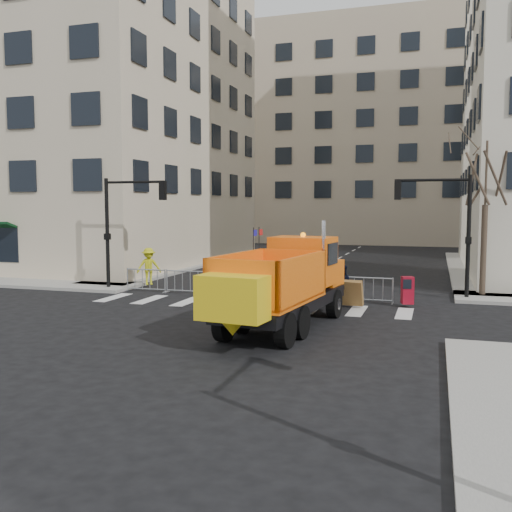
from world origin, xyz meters
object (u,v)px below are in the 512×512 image
(plow_truck, at_px, (282,282))
(cop_a, at_px, (304,283))
(cop_c, at_px, (295,283))
(worker, at_px, (149,266))
(newspaper_box, at_px, (407,290))
(cop_b, at_px, (342,284))

(plow_truck, relative_size, cop_a, 4.79)
(cop_a, distance_m, cop_c, 0.45)
(worker, height_order, newspaper_box, worker)
(cop_c, bearing_deg, cop_a, 97.56)
(plow_truck, height_order, cop_c, plow_truck)
(cop_b, height_order, newspaper_box, cop_b)
(worker, xyz_separation_m, newspaper_box, (12.61, -1.89, -0.37))
(cop_a, relative_size, cop_c, 1.02)
(cop_a, xyz_separation_m, worker, (-8.66, 3.15, 0.09))
(plow_truck, xyz_separation_m, newspaper_box, (3.74, 5.52, -0.89))
(cop_c, relative_size, newspaper_box, 1.76)
(cop_a, bearing_deg, plow_truck, 59.59)
(cop_a, distance_m, worker, 9.22)
(cop_a, relative_size, worker, 1.07)
(plow_truck, bearing_deg, newspaper_box, -27.45)
(cop_a, relative_size, cop_b, 1.20)
(cop_a, height_order, cop_c, cop_a)
(cop_c, distance_m, worker, 8.77)
(cop_b, xyz_separation_m, worker, (-9.97, 1.79, 0.25))
(plow_truck, height_order, cop_b, plow_truck)
(cop_c, xyz_separation_m, newspaper_box, (4.37, 1.10, -0.27))
(cop_b, xyz_separation_m, cop_c, (-1.72, -1.20, 0.15))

